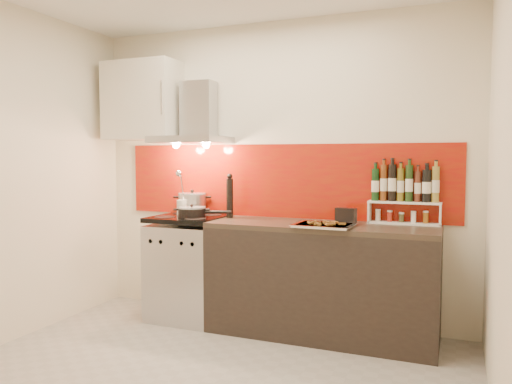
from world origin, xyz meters
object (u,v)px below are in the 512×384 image
at_px(range_stove, 189,269).
at_px(baking_tray, 324,225).
at_px(saute_pan, 193,212).
at_px(stock_pot, 192,203).
at_px(pepper_mill, 230,196).
at_px(counter, 321,280).

xyz_separation_m(range_stove, baking_tray, (1.26, -0.16, 0.47)).
distance_m(range_stove, saute_pan, 0.52).
height_order(stock_pot, saute_pan, stock_pot).
bearing_deg(range_stove, pepper_mill, 17.66).
distance_m(saute_pan, pepper_mill, 0.35).
bearing_deg(stock_pot, range_stove, -70.19).
bearing_deg(pepper_mill, stock_pot, 167.92).
relative_size(range_stove, baking_tray, 2.01).
xyz_separation_m(range_stove, counter, (1.20, 0.00, 0.01)).
relative_size(range_stove, stock_pot, 3.51).
bearing_deg(baking_tray, stock_pot, 164.78).
bearing_deg(stock_pot, baking_tray, -15.22).
xyz_separation_m(range_stove, saute_pan, (0.07, -0.04, 0.51)).
relative_size(stock_pot, saute_pan, 0.57).
bearing_deg(counter, baking_tray, -69.99).
relative_size(pepper_mill, baking_tray, 0.85).
bearing_deg(saute_pan, counter, 2.40).
height_order(pepper_mill, baking_tray, pepper_mill).
distance_m(counter, stock_pot, 1.40).
xyz_separation_m(saute_pan, pepper_mill, (0.28, 0.15, 0.13)).
bearing_deg(counter, stock_pot, 171.20).
distance_m(counter, pepper_mill, 1.07).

